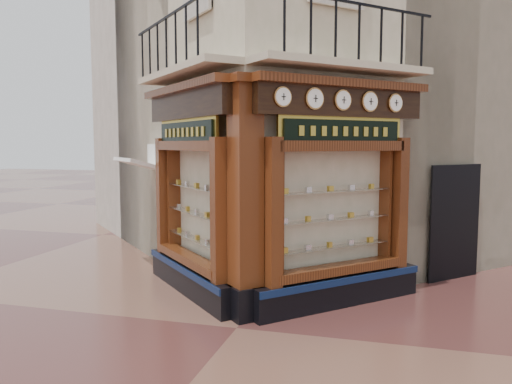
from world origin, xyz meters
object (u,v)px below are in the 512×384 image
(clock_b, at_px, (314,99))
(clock_e, at_px, (395,103))
(awning, at_px, (142,267))
(signboard_right, at_px, (343,131))
(signboard_left, at_px, (186,132))
(clock_a, at_px, (283,97))
(clock_d, at_px, (370,102))
(corner_pilaster, at_px, (245,202))
(clock_c, at_px, (343,100))

(clock_b, bearing_deg, clock_e, 0.00)
(awning, relative_size, signboard_right, 0.77)
(clock_e, xyz_separation_m, signboard_left, (-3.78, -0.70, -0.52))
(clock_a, xyz_separation_m, clock_b, (0.44, 0.44, 0.00))
(clock_d, height_order, signboard_right, clock_d)
(corner_pilaster, bearing_deg, clock_a, -44.42)
(clock_a, distance_m, signboard_right, 1.42)
(clock_b, xyz_separation_m, signboard_right, (0.42, 0.57, -0.52))
(corner_pilaster, distance_m, signboard_left, 2.12)
(corner_pilaster, bearing_deg, clock_c, -14.60)
(clock_c, bearing_deg, corner_pilaster, 165.40)
(clock_b, xyz_separation_m, clock_c, (0.41, 0.41, 0.00))
(corner_pilaster, distance_m, clock_b, 2.02)
(corner_pilaster, xyz_separation_m, clock_b, (1.05, 0.44, 1.67))
(clock_d, height_order, awning, clock_d)
(clock_a, height_order, clock_d, clock_d)
(signboard_left, relative_size, signboard_right, 1.01)
(awning, bearing_deg, corner_pilaster, -173.14)
(clock_b, height_order, clock_e, clock_b)
(signboard_left, height_order, signboard_right, signboard_left)
(awning, relative_size, signboard_left, 0.76)
(clock_a, distance_m, signboard_left, 2.36)
(corner_pilaster, relative_size, clock_a, 12.44)
(clock_b, bearing_deg, awning, 108.72)
(clock_e, height_order, signboard_left, clock_e)
(clock_c, xyz_separation_m, clock_d, (0.43, 0.43, 0.00))
(signboard_right, bearing_deg, corner_pilaster, 169.75)
(clock_b, relative_size, signboard_left, 0.18)
(clock_e, distance_m, signboard_right, 1.22)
(clock_c, height_order, signboard_left, clock_c)
(clock_a, relative_size, signboard_right, 0.17)
(clock_c, bearing_deg, clock_d, 0.00)
(clock_a, bearing_deg, clock_e, 0.00)
(awning, bearing_deg, clock_a, -168.45)
(clock_c, xyz_separation_m, clock_e, (0.85, 0.85, -0.00))
(clock_d, xyz_separation_m, signboard_left, (-3.35, -0.27, -0.52))
(clock_d, xyz_separation_m, awning, (-5.18, 1.30, -3.62))
(signboard_left, bearing_deg, clock_d, -130.41)
(clock_e, bearing_deg, signboard_right, 174.25)
(clock_d, height_order, clock_e, clock_d)
(clock_c, height_order, signboard_right, clock_c)
(clock_d, distance_m, signboard_right, 0.72)
(awning, distance_m, signboard_left, 3.93)
(clock_b, xyz_separation_m, clock_d, (0.84, 0.84, 0.00))
(clock_b, relative_size, clock_c, 1.02)
(clock_b, distance_m, clock_d, 1.19)
(clock_e, bearing_deg, awning, 126.16)
(clock_e, distance_m, awning, 6.73)
(clock_d, bearing_deg, signboard_right, 167.30)
(clock_d, relative_size, clock_e, 1.07)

